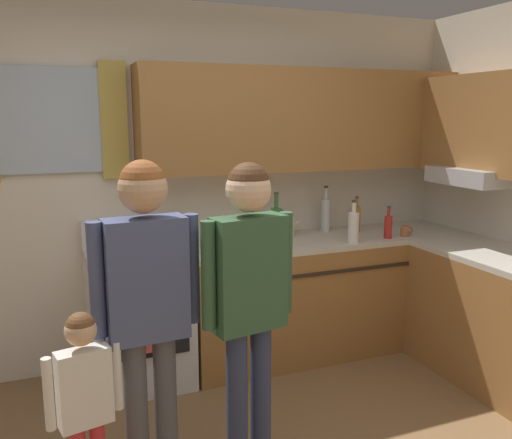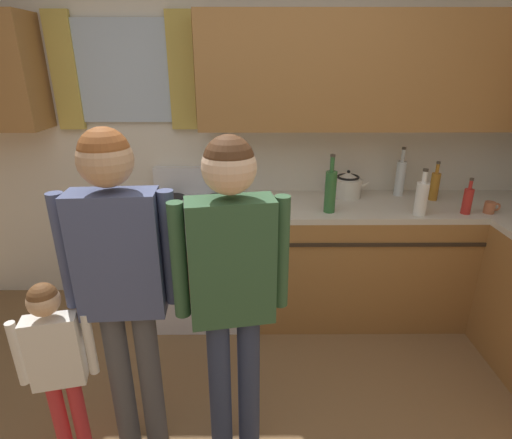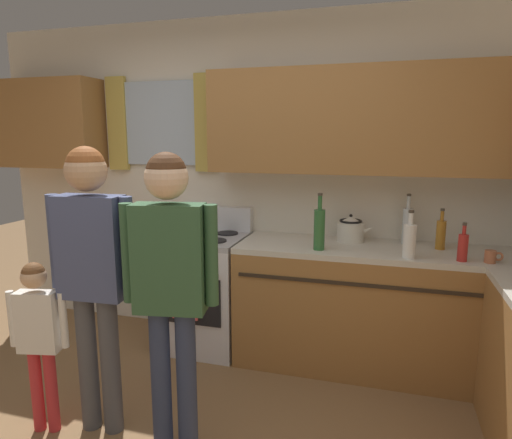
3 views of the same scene
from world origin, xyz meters
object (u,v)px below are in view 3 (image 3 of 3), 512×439
object	(u,v)px
cup_terracotta	(491,257)
stove_oven	(203,288)
bottle_milk_white	(410,240)
stovetop_kettle	(351,229)
small_child	(38,328)
bottle_wine_green	(319,228)
adult_holding_child	(92,258)
bottle_oil_amber	(441,234)
bottle_tall_clear	(407,225)
bottle_sauce_red	(463,247)
adult_in_plaid	(170,270)

from	to	relation	value
cup_terracotta	stove_oven	bearing A→B (deg)	174.30
bottle_milk_white	cup_terracotta	distance (m)	0.49
stovetop_kettle	small_child	world-z (taller)	stovetop_kettle
bottle_wine_green	adult_holding_child	xyz separation A→B (m)	(-1.09, -1.01, -0.03)
bottle_oil_amber	adult_holding_child	size ratio (longest dim) A/B	0.18
bottle_milk_white	bottle_wine_green	xyz separation A→B (m)	(-0.59, 0.06, 0.03)
stovetop_kettle	small_child	size ratio (longest dim) A/B	0.27
bottle_oil_amber	bottle_milk_white	world-z (taller)	bottle_milk_white
bottle_tall_clear	stovetop_kettle	world-z (taller)	bottle_tall_clear
bottle_milk_white	small_child	world-z (taller)	bottle_milk_white
stove_oven	stovetop_kettle	bearing A→B (deg)	7.26
bottle_tall_clear	bottle_sauce_red	xyz separation A→B (m)	(0.32, -0.40, -0.05)
bottle_milk_white	bottle_sauce_red	world-z (taller)	bottle_milk_white
stove_oven	adult_in_plaid	world-z (taller)	adult_in_plaid
bottle_milk_white	bottle_wine_green	distance (m)	0.59
adult_in_plaid	stovetop_kettle	bearing A→B (deg)	59.73
stove_oven	cup_terracotta	xyz separation A→B (m)	(2.02, -0.20, 0.47)
stovetop_kettle	cup_terracotta	bearing A→B (deg)	-21.36
bottle_oil_amber	bottle_sauce_red	bearing A→B (deg)	-70.91
bottle_oil_amber	bottle_wine_green	distance (m)	0.85
cup_terracotta	adult_holding_child	xyz separation A→B (m)	(-2.16, -0.98, 0.08)
adult_in_plaid	stove_oven	bearing A→B (deg)	105.64
stove_oven	small_child	size ratio (longest dim) A/B	1.10
bottle_sauce_red	stove_oven	bearing A→B (deg)	173.49
bottle_oil_amber	bottle_sauce_red	distance (m)	0.31
bottle_wine_green	stovetop_kettle	distance (m)	0.37
bottle_milk_white	bottle_wine_green	size ratio (longest dim) A/B	0.79
stove_oven	cup_terracotta	distance (m)	2.08
bottle_oil_amber	small_child	bearing A→B (deg)	-148.18
cup_terracotta	stovetop_kettle	xyz separation A→B (m)	(-0.89, 0.35, 0.06)
bottle_sauce_red	bottle_oil_amber	bearing A→B (deg)	109.09
stovetop_kettle	small_child	xyz separation A→B (m)	(-1.58, -1.43, -0.37)
stove_oven	cup_terracotta	bearing A→B (deg)	-5.70
bottle_milk_white	adult_in_plaid	xyz separation A→B (m)	(-1.19, -0.98, -0.01)
bottle_sauce_red	small_child	world-z (taller)	bottle_sauce_red
bottle_wine_green	bottle_sauce_red	distance (m)	0.91
bottle_milk_white	bottle_sauce_red	size ratio (longest dim) A/B	1.27
stove_oven	bottle_sauce_red	world-z (taller)	bottle_sauce_red
bottle_milk_white	bottle_tall_clear	size ratio (longest dim) A/B	0.85
cup_terracotta	small_child	size ratio (longest dim) A/B	0.11
bottle_sauce_red	stovetop_kettle	world-z (taller)	bottle_sauce_red
adult_holding_child	stovetop_kettle	bearing A→B (deg)	46.05
bottle_wine_green	stovetop_kettle	bearing A→B (deg)	59.17
stovetop_kettle	bottle_wine_green	bearing A→B (deg)	-120.83
bottle_milk_white	bottle_sauce_red	bearing A→B (deg)	3.83
bottle_milk_white	stovetop_kettle	size ratio (longest dim) A/B	1.14
bottle_wine_green	adult_in_plaid	bearing A→B (deg)	-120.10
adult_in_plaid	bottle_tall_clear	bearing A→B (deg)	49.59
bottle_tall_clear	small_child	size ratio (longest dim) A/B	0.37
bottle_wine_green	stovetop_kettle	xyz separation A→B (m)	(0.19, 0.32, -0.06)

